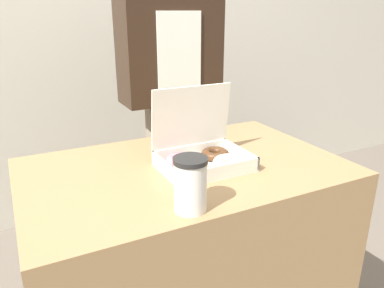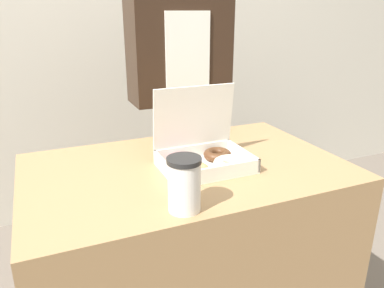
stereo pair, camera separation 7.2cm
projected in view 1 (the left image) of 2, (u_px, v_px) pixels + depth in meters
name	position (u px, v px, depth m)	size (l,w,h in m)	color
wall_back	(87.00, 2.00, 2.12)	(10.00, 0.05, 2.60)	beige
table	(186.00, 263.00, 1.36)	(1.04, 0.66, 0.77)	#99754C
donut_box	(204.00, 156.00, 1.21)	(0.29, 0.24, 0.25)	silver
coffee_cup	(190.00, 184.00, 0.94)	(0.09, 0.09, 0.14)	silver
person_customer	(171.00, 100.00, 1.73)	(0.44, 0.24, 1.62)	gray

